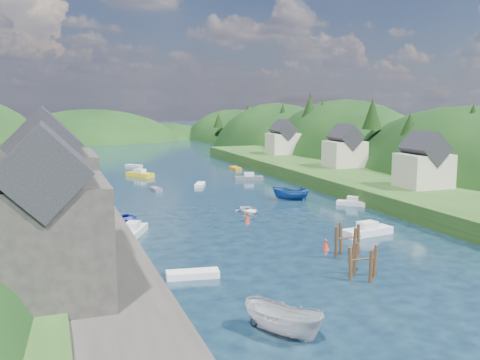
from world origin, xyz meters
name	(u,v)px	position (x,y,z in m)	size (l,w,h in m)	color
ground	(199,185)	(0.00, 50.00, 0.00)	(600.00, 600.00, 0.00)	black
hillside_right	(343,190)	(45.00, 75.00, -7.41)	(36.00, 245.56, 48.00)	black
far_hills	(120,166)	(1.22, 174.01, -10.80)	(103.00, 68.00, 44.00)	black
hill_trees	(180,121)	(0.11, 64.88, 11.07)	(91.48, 149.65, 12.73)	black
quay_left	(67,226)	(-24.00, 20.00, 1.00)	(12.00, 110.00, 2.00)	#2D2B28
terrace_left_grass	(1,229)	(-31.00, 20.00, 1.25)	(12.00, 110.00, 2.50)	#234719
quayside_buildings	(46,194)	(-26.00, 6.39, 7.09)	(8.00, 35.84, 12.90)	#2D2B28
boat_sheds	(47,170)	(-26.00, 39.00, 5.27)	(7.00, 21.00, 7.50)	#2D2D30
terrace_right	(348,179)	(25.00, 40.00, 1.20)	(16.00, 120.00, 2.40)	#234719
right_bank_cottages	(339,149)	(28.00, 48.33, 5.84)	(9.00, 59.24, 8.41)	beige
piling_cluster_near	(363,265)	(-0.47, -4.71, 1.15)	(2.94, 2.77, 3.45)	#382314
piling_cluster_far	(347,244)	(1.69, 1.43, 1.31)	(2.99, 2.81, 3.76)	#382314
channel_buoy_near	(326,245)	(0.90, 4.30, 0.48)	(0.70, 0.70, 1.10)	red
channel_buoy_far	(247,218)	(-2.15, 19.29, 0.48)	(0.70, 0.70, 1.10)	red
moored_boats	(246,214)	(-1.77, 20.74, 0.64)	(37.52, 98.85, 2.38)	silver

